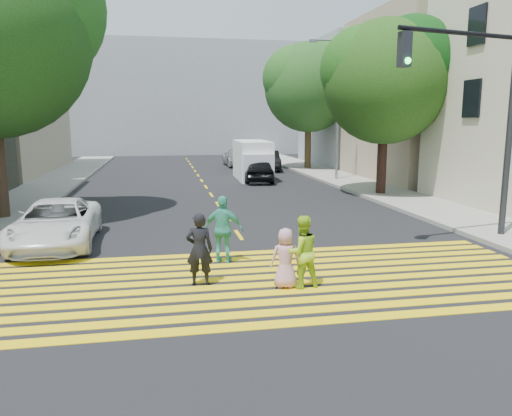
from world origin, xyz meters
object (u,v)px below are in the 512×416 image
object	(u,v)px
pedestrian_man	(199,249)
dark_car_parked	(268,161)
pedestrian_child	(285,258)
white_sedan	(56,223)
dark_car_near	(259,169)
traffic_signal	(483,102)
silver_car	(238,157)
tree_right_near	(387,75)
pedestrian_woman	(302,252)
pedestrian_extra	(224,229)
tree_right_far	(310,82)
white_van	(253,161)

from	to	relation	value
pedestrian_man	dark_car_parked	world-z (taller)	pedestrian_man
pedestrian_child	white_sedan	bearing A→B (deg)	-35.33
dark_car_near	traffic_signal	size ratio (longest dim) A/B	0.67
silver_car	pedestrian_child	bearing A→B (deg)	82.82
tree_right_near	pedestrian_man	size ratio (longest dim) A/B	5.18
dark_car_near	dark_car_parked	bearing A→B (deg)	-98.48
pedestrian_woman	pedestrian_child	world-z (taller)	pedestrian_woman
pedestrian_man	white_sedan	distance (m)	5.84
pedestrian_woman	pedestrian_extra	world-z (taller)	pedestrian_extra
tree_right_far	pedestrian_child	bearing A→B (deg)	-107.70
pedestrian_woman	pedestrian_extra	xyz separation A→B (m)	(-1.44, 2.29, 0.07)
tree_right_far	silver_car	world-z (taller)	tree_right_far
pedestrian_child	silver_car	distance (m)	29.70
dark_car_near	silver_car	size ratio (longest dim) A/B	0.85
tree_right_far	silver_car	bearing A→B (deg)	142.72
tree_right_far	pedestrian_woman	bearing A→B (deg)	-106.96
pedestrian_child	silver_car	xyz separation A→B (m)	(3.45, 29.50, 0.07)
white_sedan	dark_car_near	bearing A→B (deg)	57.01
pedestrian_man	dark_car_near	distance (m)	19.21
silver_car	pedestrian_man	bearing A→B (deg)	79.15
traffic_signal	pedestrian_man	bearing A→B (deg)	-176.16
pedestrian_woman	dark_car_near	xyz separation A→B (m)	(2.76, 19.15, -0.07)
silver_car	traffic_signal	xyz separation A→B (m)	(3.13, -26.50, 3.43)
pedestrian_child	white_van	size ratio (longest dim) A/B	0.26
silver_car	traffic_signal	distance (m)	26.90
pedestrian_child	dark_car_near	size ratio (longest dim) A/B	0.31
dark_car_parked	traffic_signal	size ratio (longest dim) A/B	0.68
pedestrian_child	traffic_signal	xyz separation A→B (m)	(6.57, 3.00, 3.50)
dark_car_near	silver_car	xyz separation A→B (m)	(0.33, 10.39, -0.00)
pedestrian_man	pedestrian_child	xyz separation A→B (m)	(1.83, -0.55, -0.15)
dark_car_near	traffic_signal	xyz separation A→B (m)	(3.46, -16.11, 3.42)
pedestrian_child	dark_car_parked	size ratio (longest dim) A/B	0.30
pedestrian_woman	dark_car_parked	size ratio (longest dim) A/B	0.37
pedestrian_extra	traffic_signal	xyz separation A→B (m)	(7.66, 0.75, 3.29)
white_sedan	traffic_signal	distance (m)	12.90
pedestrian_child	white_van	xyz separation A→B (m)	(2.98, 20.29, 0.46)
tree_right_near	traffic_signal	distance (m)	9.51
silver_car	traffic_signal	world-z (taller)	traffic_signal
tree_right_near	dark_car_parked	size ratio (longest dim) A/B	1.93
pedestrian_extra	traffic_signal	world-z (taller)	traffic_signal
tree_right_near	white_van	distance (m)	10.47
pedestrian_woman	white_van	world-z (taller)	white_van
tree_right_near	dark_car_near	xyz separation A→B (m)	(-4.81, 6.82, -4.99)
tree_right_near	dark_car_parked	world-z (taller)	tree_right_near
white_sedan	pedestrian_extra	bearing A→B (deg)	-31.31
pedestrian_man	dark_car_near	xyz separation A→B (m)	(4.95, 18.56, -0.08)
pedestrian_extra	dark_car_parked	xyz separation A→B (m)	(6.21, 23.50, -0.15)
pedestrian_extra	dark_car_parked	distance (m)	24.31
tree_right_far	traffic_signal	world-z (taller)	tree_right_far
pedestrian_man	white_sedan	size ratio (longest dim) A/B	0.34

